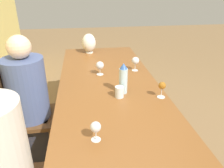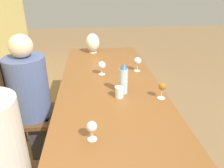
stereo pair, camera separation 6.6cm
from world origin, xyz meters
name	(u,v)px [view 1 (the left image)]	position (x,y,z in m)	size (l,w,h in m)	color
ground_plane	(111,154)	(0.00, 0.00, 0.00)	(14.00, 14.00, 0.00)	olive
dining_table	(111,96)	(0.00, 0.00, 0.69)	(2.74, 0.94, 0.76)	brown
water_bottle	(123,79)	(-0.07, -0.10, 0.89)	(0.07, 0.07, 0.27)	#ADCCD6
water_tumbler	(119,92)	(-0.14, -0.06, 0.80)	(0.07, 0.07, 0.10)	silver
vase	(89,43)	(1.16, 0.14, 0.89)	(0.18, 0.18, 0.26)	silver
wine_glass_0	(96,127)	(-0.67, 0.18, 0.85)	(0.07, 0.07, 0.13)	silver
wine_glass_1	(100,66)	(0.37, 0.06, 0.85)	(0.08, 0.08, 0.14)	silver
wine_glass_3	(135,61)	(0.43, -0.33, 0.87)	(0.08, 0.08, 0.15)	silver
wine_glass_5	(162,86)	(-0.20, -0.40, 0.86)	(0.07, 0.07, 0.14)	silver
chair_far	(22,111)	(0.12, 0.83, 0.53)	(0.44, 0.44, 1.01)	brown
person_near	(0,163)	(-0.72, 0.74, 0.70)	(0.37, 0.37, 1.31)	#2D2D38
person_far	(30,98)	(0.12, 0.74, 0.67)	(0.36, 0.36, 1.25)	#2D2D38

